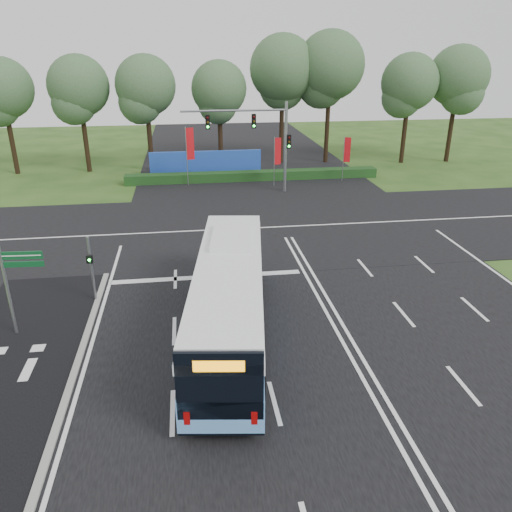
{
  "coord_description": "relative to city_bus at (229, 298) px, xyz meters",
  "views": [
    {
      "loc": [
        -5.73,
        -17.97,
        10.8
      ],
      "look_at": [
        -2.93,
        2.0,
        2.33
      ],
      "focal_mm": 35.0,
      "sensor_mm": 36.0,
      "label": 1
    }
  ],
  "objects": [
    {
      "name": "banner_flag_right",
      "position": [
        12.1,
        23.59,
        0.81
      ],
      "size": [
        0.54,
        0.25,
        3.89
      ],
      "rotation": [
        0.0,
        0.0,
        -0.37
      ],
      "color": "gray",
      "rests_on": "ground"
    },
    {
      "name": "eucalyptus_row",
      "position": [
        6.08,
        31.0,
        6.41
      ],
      "size": [
        47.29,
        7.76,
        12.42
      ],
      "color": "black",
      "rests_on": "ground"
    },
    {
      "name": "hedge",
      "position": [
        4.36,
        25.21,
        -1.35
      ],
      "size": [
        22.0,
        1.2,
        0.8
      ],
      "primitive_type": "cube",
      "color": "#183914",
      "rests_on": "ground"
    },
    {
      "name": "banner_flag_left",
      "position": [
        -1.09,
        24.35,
        1.4
      ],
      "size": [
        0.68,
        0.29,
        4.85
      ],
      "rotation": [
        0.0,
        0.0,
        0.35
      ],
      "color": "gray",
      "rests_on": "ground"
    },
    {
      "name": "road_main",
      "position": [
        4.36,
        0.71,
        -1.73
      ],
      "size": [
        20.0,
        120.0,
        0.04
      ],
      "primitive_type": "cube",
      "color": "black",
      "rests_on": "ground"
    },
    {
      "name": "street_sign",
      "position": [
        -8.25,
        1.41,
        0.87
      ],
      "size": [
        1.63,
        0.2,
        4.18
      ],
      "rotation": [
        0.0,
        0.0,
        -0.06
      ],
      "color": "gray",
      "rests_on": "ground"
    },
    {
      "name": "pedestrian_signal",
      "position": [
        -5.84,
        3.91,
        -0.03
      ],
      "size": [
        0.27,
        0.41,
        3.15
      ],
      "rotation": [
        0.0,
        0.0,
        -0.15
      ],
      "color": "gray",
      "rests_on": "ground"
    },
    {
      "name": "banner_flag_mid",
      "position": [
        6.02,
        23.06,
        0.93
      ],
      "size": [
        0.59,
        0.18,
        4.09
      ],
      "rotation": [
        0.0,
        0.0,
        0.22
      ],
      "color": "gray",
      "rests_on": "ground"
    },
    {
      "name": "road_cross",
      "position": [
        4.36,
        12.71,
        -1.73
      ],
      "size": [
        120.0,
        14.0,
        0.05
      ],
      "primitive_type": "cube",
      "color": "black",
      "rests_on": "ground"
    },
    {
      "name": "blue_hoarding",
      "position": [
        0.36,
        27.71,
        -0.65
      ],
      "size": [
        10.0,
        0.3,
        2.2
      ],
      "primitive_type": "cube",
      "color": "blue",
      "rests_on": "ground"
    },
    {
      "name": "kerb_strip",
      "position": [
        -5.74,
        -2.29,
        -1.69
      ],
      "size": [
        0.25,
        18.0,
        0.12
      ],
      "primitive_type": "cube",
      "color": "gray",
      "rests_on": "ground"
    },
    {
      "name": "traffic_light_gantry",
      "position": [
        4.56,
        21.21,
        2.91
      ],
      "size": [
        8.41,
        0.28,
        7.0
      ],
      "color": "gray",
      "rests_on": "ground"
    },
    {
      "name": "ground",
      "position": [
        4.36,
        0.71,
        -1.75
      ],
      "size": [
        120.0,
        120.0,
        0.0
      ],
      "primitive_type": "plane",
      "color": "#264818",
      "rests_on": "ground"
    },
    {
      "name": "city_bus",
      "position": [
        0.0,
        0.0,
        0.0
      ],
      "size": [
        4.12,
        12.34,
        3.48
      ],
      "rotation": [
        0.0,
        0.0,
        -0.13
      ],
      "color": "#65A3EC",
      "rests_on": "ground"
    }
  ]
}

